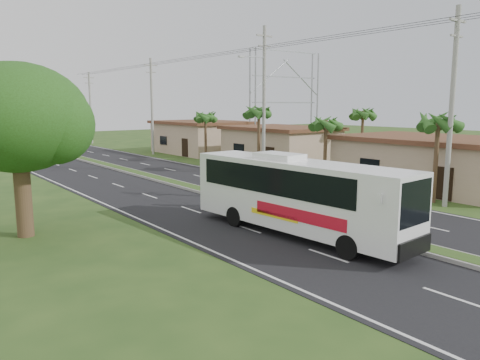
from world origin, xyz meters
TOP-DOWN VIEW (x-y plane):
  - ground at (0.00, 0.00)m, footprint 180.00×180.00m
  - road_asphalt at (0.00, 20.00)m, footprint 14.00×160.00m
  - median_strip at (0.00, 20.00)m, footprint 1.20×160.00m
  - lane_edge_left at (-6.70, 20.00)m, footprint 0.12×160.00m
  - lane_edge_right at (6.70, 20.00)m, footprint 0.12×160.00m
  - shop_near at (14.00, 6.00)m, footprint 8.60×12.60m
  - shop_mid at (14.00, 22.00)m, footprint 7.60×10.60m
  - shop_far at (14.00, 36.00)m, footprint 8.60×11.60m
  - palm_verge_a at (9.00, 3.00)m, footprint 2.40×2.40m
  - palm_verge_b at (9.40, 12.00)m, footprint 2.40×2.40m
  - palm_verge_c at (8.80, 19.00)m, footprint 2.40×2.40m
  - palm_verge_d at (9.30, 28.00)m, footprint 2.40×2.40m
  - palm_behind_shop at (17.50, 15.00)m, footprint 2.40×2.40m
  - shade_tree at (-12.11, 10.02)m, footprint 6.30×6.00m
  - utility_pole_a at (8.50, 2.00)m, footprint 1.60×0.28m
  - utility_pole_b at (8.47, 18.00)m, footprint 3.20×0.28m
  - utility_pole_c at (8.50, 38.00)m, footprint 1.60×0.28m
  - utility_pole_d at (8.50, 58.00)m, footprint 1.60×0.28m
  - billboard_lattice at (22.00, 30.00)m, footprint 10.18×1.18m
  - coach_bus_main at (-2.42, 2.91)m, footprint 3.09×11.20m
  - coach_bus_far at (-2.65, 55.85)m, footprint 2.83×12.26m
  - motorcyclist at (-1.88, 9.40)m, footprint 1.77×1.15m

SIDE VIEW (x-z plane):
  - ground at x=0.00m, z-range 0.00..0.00m
  - lane_edge_left at x=-6.70m, z-range 0.00..0.00m
  - lane_edge_right at x=6.70m, z-range 0.00..0.00m
  - road_asphalt at x=0.00m, z-range 0.00..0.02m
  - median_strip at x=0.00m, z-range 0.01..0.20m
  - motorcyclist at x=-1.88m, z-range -0.31..2.04m
  - shop_near at x=14.00m, z-range 0.02..3.54m
  - shop_mid at x=14.00m, z-range 0.02..3.69m
  - shop_far at x=14.00m, z-range 0.02..3.84m
  - coach_bus_main at x=-2.42m, z-range 0.18..3.76m
  - coach_bus_far at x=-2.65m, z-range 0.24..3.80m
  - palm_verge_b at x=9.40m, z-range 1.83..6.88m
  - palm_verge_d at x=9.30m, z-range 1.92..7.17m
  - palm_verge_a at x=9.00m, z-range 2.02..7.47m
  - palm_behind_shop at x=17.50m, z-range 2.11..7.76m
  - shade_tree at x=-12.11m, z-range 1.26..8.80m
  - palm_verge_c at x=8.80m, z-range 2.20..8.05m
  - utility_pole_d at x=8.50m, z-range 0.17..10.67m
  - utility_pole_a at x=8.50m, z-range 0.17..11.17m
  - utility_pole_c at x=8.50m, z-range 0.17..11.17m
  - utility_pole_b at x=8.47m, z-range 0.26..12.26m
  - billboard_lattice at x=22.00m, z-range 0.79..12.86m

